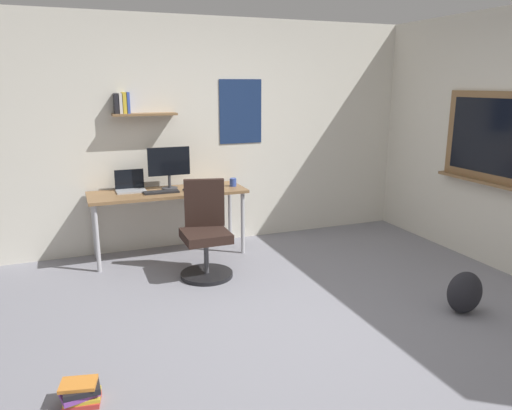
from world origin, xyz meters
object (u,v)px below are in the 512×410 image
object	(u,v)px
keyboard	(161,192)
book_stack_on_floor	(81,393)
computer_mouse	(187,189)
backpack	(465,292)
desk	(168,197)
monitor_primary	(169,165)
office_chair	(206,235)
coffee_mug	(233,182)
laptop	(130,186)

from	to	relation	value
keyboard	book_stack_on_floor	bearing A→B (deg)	-112.21
book_stack_on_floor	computer_mouse	bearing A→B (deg)	62.14
backpack	book_stack_on_floor	size ratio (longest dim) A/B	1.44
desk	monitor_primary	size ratio (longest dim) A/B	3.62
office_chair	monitor_primary	xyz separation A→B (m)	(-0.18, 0.78, 0.60)
desk	keyboard	distance (m)	0.14
keyboard	coffee_mug	size ratio (longest dim) A/B	4.02
office_chair	keyboard	size ratio (longest dim) A/B	2.57
office_chair	coffee_mug	size ratio (longest dim) A/B	10.33
monitor_primary	computer_mouse	distance (m)	0.34
coffee_mug	book_stack_on_floor	world-z (taller)	coffee_mug
keyboard	monitor_primary	bearing A→B (deg)	52.60
backpack	book_stack_on_floor	distance (m)	3.04
office_chair	book_stack_on_floor	distance (m)	2.15
computer_mouse	backpack	size ratio (longest dim) A/B	0.29
office_chair	book_stack_on_floor	xyz separation A→B (m)	(-1.26, -1.71, -0.34)
laptop	monitor_primary	xyz separation A→B (m)	(0.42, -0.05, 0.22)
laptop	monitor_primary	bearing A→B (deg)	-6.55
keyboard	computer_mouse	size ratio (longest dim) A/B	3.56
desk	office_chair	bearing A→B (deg)	-72.04
book_stack_on_floor	coffee_mug	bearing A→B (deg)	53.27
keyboard	book_stack_on_floor	world-z (taller)	keyboard
desk	coffee_mug	world-z (taller)	coffee_mug
computer_mouse	coffee_mug	size ratio (longest dim) A/B	1.13
laptop	backpack	world-z (taller)	laptop
laptop	backpack	bearing A→B (deg)	-45.57
office_chair	backpack	bearing A→B (deg)	-41.96
computer_mouse	coffee_mug	distance (m)	0.55
backpack	computer_mouse	bearing A→B (deg)	129.20
desk	monitor_primary	xyz separation A→B (m)	(0.04, 0.09, 0.34)
office_chair	book_stack_on_floor	bearing A→B (deg)	-126.30
computer_mouse	book_stack_on_floor	world-z (taller)	computer_mouse
coffee_mug	book_stack_on_floor	bearing A→B (deg)	-126.73
laptop	backpack	size ratio (longest dim) A/B	0.86
desk	keyboard	xyz separation A→B (m)	(-0.08, -0.07, 0.08)
monitor_primary	computer_mouse	bearing A→B (deg)	-46.96
coffee_mug	backpack	world-z (taller)	coffee_mug
keyboard	book_stack_on_floor	distance (m)	2.60
office_chair	keyboard	distance (m)	0.77
laptop	monitor_primary	size ratio (longest dim) A/B	0.67
office_chair	computer_mouse	xyz separation A→B (m)	(-0.03, 0.62, 0.35)
monitor_primary	computer_mouse	xyz separation A→B (m)	(0.15, -0.16, -0.25)
coffee_mug	backpack	xyz separation A→B (m)	(1.27, -2.27, -0.60)
coffee_mug	laptop	bearing A→B (deg)	171.71
desk	book_stack_on_floor	distance (m)	2.68
monitor_primary	coffee_mug	world-z (taller)	monitor_primary
laptop	monitor_primary	world-z (taller)	monitor_primary
laptop	backpack	xyz separation A→B (m)	(2.38, -2.43, -0.61)
monitor_primary	book_stack_on_floor	xyz separation A→B (m)	(-1.08, -2.49, -0.94)
monitor_primary	backpack	bearing A→B (deg)	-50.52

